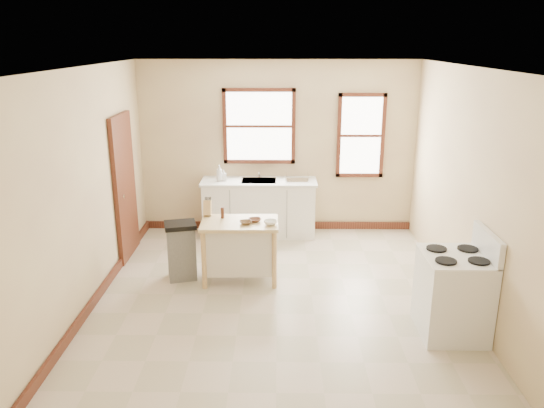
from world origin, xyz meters
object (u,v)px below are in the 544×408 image
(kitchen_island, at_px, (240,251))
(bowl_a, at_px, (246,222))
(bowl_c, at_px, (271,223))
(soap_bottle_a, at_px, (219,173))
(dish_rack, at_px, (297,178))
(trash_bin, at_px, (181,251))
(bowl_b, at_px, (255,220))
(knife_block, at_px, (208,208))
(soap_bottle_b, at_px, (224,175))
(pepper_grinder, at_px, (222,213))
(gas_stove, at_px, (454,283))

(kitchen_island, relative_size, bowl_a, 6.35)
(bowl_c, bearing_deg, soap_bottle_a, 115.10)
(dish_rack, xyz_separation_m, trash_bin, (-1.59, -1.69, -0.57))
(trash_bin, bearing_deg, bowl_b, -15.77)
(knife_block, bearing_deg, bowl_b, -18.06)
(soap_bottle_b, relative_size, dish_rack, 0.48)
(soap_bottle_a, relative_size, bowl_b, 1.62)
(soap_bottle_b, relative_size, bowl_b, 1.11)
(soap_bottle_a, relative_size, kitchen_island, 0.26)
(soap_bottle_b, bearing_deg, soap_bottle_a, -166.93)
(pepper_grinder, relative_size, trash_bin, 0.19)
(soap_bottle_a, height_order, dish_rack, soap_bottle_a)
(kitchen_island, bearing_deg, bowl_a, -47.66)
(soap_bottle_b, xyz_separation_m, dish_rack, (1.18, 0.00, -0.04))
(soap_bottle_a, bearing_deg, gas_stove, -59.89)
(gas_stove, bearing_deg, pepper_grinder, 150.87)
(bowl_b, xyz_separation_m, trash_bin, (-0.99, 0.02, -0.45))
(kitchen_island, bearing_deg, bowl_c, -16.39)
(soap_bottle_b, height_order, bowl_a, soap_bottle_b)
(knife_block, bearing_deg, dish_rack, 51.58)
(bowl_a, bearing_deg, soap_bottle_b, 104.17)
(soap_bottle_b, distance_m, dish_rack, 1.18)
(knife_block, bearing_deg, gas_stove, -27.05)
(soap_bottle_b, distance_m, knife_block, 1.48)
(kitchen_island, distance_m, bowl_b, 0.47)
(knife_block, xyz_separation_m, pepper_grinder, (0.21, -0.11, -0.03))
(soap_bottle_a, height_order, soap_bottle_b, soap_bottle_a)
(bowl_c, bearing_deg, kitchen_island, 164.75)
(kitchen_island, distance_m, knife_block, 0.72)
(soap_bottle_a, height_order, gas_stove, same)
(dish_rack, xyz_separation_m, gas_stove, (1.59, -3.05, -0.37))
(soap_bottle_a, distance_m, gas_stove, 4.17)
(soap_bottle_a, distance_m, kitchen_island, 1.86)
(kitchen_island, height_order, pepper_grinder, pepper_grinder)
(bowl_a, distance_m, bowl_b, 0.15)
(soap_bottle_a, distance_m, bowl_b, 1.81)
(soap_bottle_b, xyz_separation_m, bowl_b, (0.57, -1.71, -0.17))
(soap_bottle_a, relative_size, gas_stove, 0.22)
(soap_bottle_b, bearing_deg, bowl_a, -82.40)
(kitchen_island, relative_size, gas_stove, 0.85)
(pepper_grinder, distance_m, gas_stove, 3.03)
(dish_rack, height_order, kitchen_island, dish_rack)
(soap_bottle_b, xyz_separation_m, trash_bin, (-0.42, -1.69, -0.62))
(pepper_grinder, distance_m, trash_bin, 0.75)
(soap_bottle_a, bearing_deg, dish_rack, -11.84)
(dish_rack, bearing_deg, bowl_b, -130.43)
(dish_rack, xyz_separation_m, pepper_grinder, (-1.04, -1.58, -0.07))
(knife_block, bearing_deg, bowl_a, -30.41)
(pepper_grinder, bearing_deg, soap_bottle_b, 94.91)
(dish_rack, bearing_deg, soap_bottle_b, 159.21)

